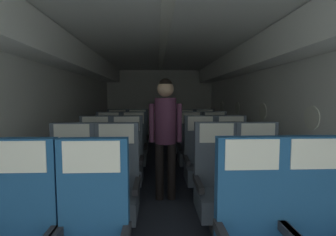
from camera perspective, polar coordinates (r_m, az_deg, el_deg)
The scene contains 19 objects.
ground at distance 3.98m, azimuth -1.13°, elevation -15.24°, with size 3.40×7.65×0.02m, color #2D3342.
fuselage_shell at distance 4.00m, azimuth -1.25°, elevation 8.47°, with size 3.28×7.30×2.22m.
seat_b_left_window at distance 2.70m, azimuth -21.71°, elevation -15.03°, with size 0.47×0.48×1.10m.
seat_b_left_aisle at distance 2.58m, azimuth -11.98°, elevation -15.66°, with size 0.47×0.48×1.10m.
seat_b_right_aisle at distance 2.74m, azimuth 20.57°, elevation -14.63°, with size 0.47×0.48×1.10m.
seat_b_right_window at distance 2.63m, azimuth 11.49°, elevation -15.27°, with size 0.47×0.48×1.10m.
seat_c_left_window at distance 3.56m, azimuth -16.70°, elevation -10.02°, with size 0.47×0.48×1.10m.
seat_c_left_aisle at distance 3.48m, azimuth -9.61°, elevation -10.22°, with size 0.47×0.48×1.10m.
seat_c_right_aisle at distance 3.60m, azimuth 14.72°, elevation -9.82°, with size 0.47×0.48×1.10m.
seat_c_right_window at distance 3.49m, azimuth 7.67°, elevation -10.17°, with size 0.47×0.48×1.10m.
seat_d_left_window at distance 4.44m, azimuth -13.71°, elevation -7.00°, with size 0.47×0.48×1.10m.
seat_d_left_aisle at distance 4.40m, azimuth -7.96°, elevation -7.03°, with size 0.47×0.48×1.10m.
seat_d_right_aisle at distance 4.48m, azimuth 10.97°, elevation -6.85°, with size 0.47×0.48×1.10m.
seat_d_right_window at distance 4.40m, azimuth 5.27°, elevation -6.99°, with size 0.47×0.48×1.10m.
seat_e_left_window at distance 5.37m, azimuth -11.74°, elevation -4.93°, with size 0.47×0.48×1.10m.
seat_e_left_aisle at distance 5.32m, azimuth -7.09°, elevation -4.95°, with size 0.47×0.48×1.10m.
seat_e_right_aisle at distance 5.41m, azimuth 8.60°, elevation -4.80°, with size 0.47×0.48×1.10m.
seat_e_right_window at distance 5.32m, azimuth 4.00°, elevation -4.92°, with size 0.47×0.48×1.10m.
flight_attendant at distance 3.21m, azimuth -0.58°, elevation -1.80°, with size 0.43×0.28×1.60m.
Camera 1 is at (-0.10, -0.11, 1.36)m, focal length 26.23 mm.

